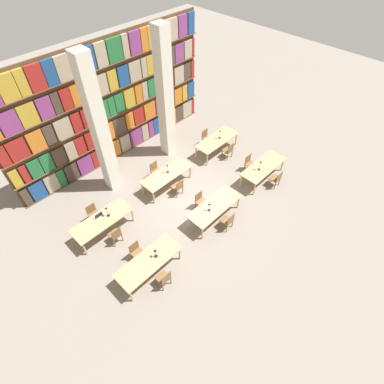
{
  "coord_description": "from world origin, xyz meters",
  "views": [
    {
      "loc": [
        -6.06,
        -6.04,
        9.76
      ],
      "look_at": [
        0.0,
        -0.13,
        0.67
      ],
      "focal_mm": 28.0,
      "sensor_mm": 36.0,
      "label": 1
    }
  ],
  "objects": [
    {
      "name": "chair_5",
      "position": [
        3.33,
        -0.63,
        0.47
      ],
      "size": [
        0.42,
        0.4,
        0.87
      ],
      "rotation": [
        0.0,
        0.0,
        3.14
      ],
      "color": "brown",
      "rests_on": "ground_plane"
    },
    {
      "name": "reading_table_1",
      "position": [
        0.05,
        -1.34,
        0.67
      ],
      "size": [
        2.36,
        0.9,
        0.74
      ],
      "color": "tan",
      "rests_on": "ground_plane"
    },
    {
      "name": "reading_table_2",
      "position": [
        3.34,
        -1.37,
        0.67
      ],
      "size": [
        2.36,
        0.9,
        0.74
      ],
      "color": "tan",
      "rests_on": "ground_plane"
    },
    {
      "name": "chair_3",
      "position": [
        0.03,
        -0.6,
        0.47
      ],
      "size": [
        0.42,
        0.4,
        0.87
      ],
      "rotation": [
        0.0,
        0.0,
        3.14
      ],
      "color": "brown",
      "rests_on": "ground_plane"
    },
    {
      "name": "chair_11",
      "position": [
        3.38,
        2.14,
        0.47
      ],
      "size": [
        0.42,
        0.4,
        0.87
      ],
      "rotation": [
        0.0,
        0.0,
        3.14
      ],
      "color": "brown",
      "rests_on": "ground_plane"
    },
    {
      "name": "desk_lamp_2",
      "position": [
        3.0,
        -1.36,
        1.08
      ],
      "size": [
        0.14,
        0.14,
        0.5
      ],
      "color": "#232328",
      "rests_on": "reading_table_2"
    },
    {
      "name": "chair_6",
      "position": [
        -3.44,
        0.53,
        0.47
      ],
      "size": [
        0.42,
        0.4,
        0.87
      ],
      "color": "brown",
      "rests_on": "ground_plane"
    },
    {
      "name": "chair_0",
      "position": [
        -3.34,
        -2.09,
        0.47
      ],
      "size": [
        0.42,
        0.4,
        0.87
      ],
      "color": "brown",
      "rests_on": "ground_plane"
    },
    {
      "name": "reading_table_5",
      "position": [
        3.35,
        1.41,
        0.67
      ],
      "size": [
        2.36,
        0.9,
        0.74
      ],
      "color": "tan",
      "rests_on": "ground_plane"
    },
    {
      "name": "chair_10",
      "position": [
        3.38,
        0.67,
        0.47
      ],
      "size": [
        0.42,
        0.4,
        0.87
      ],
      "color": "brown",
      "rests_on": "ground_plane"
    },
    {
      "name": "desk_lamp_1",
      "position": [
        -0.28,
        -1.34,
        1.02
      ],
      "size": [
        0.14,
        0.14,
        0.42
      ],
      "color": "#232328",
      "rests_on": "reading_table_1"
    },
    {
      "name": "desk_lamp_3",
      "position": [
        -3.18,
        1.25,
        1.08
      ],
      "size": [
        0.14,
        0.14,
        0.5
      ],
      "color": "#232328",
      "rests_on": "reading_table_3"
    },
    {
      "name": "chair_2",
      "position": [
        0.03,
        -2.07,
        0.47
      ],
      "size": [
        0.42,
        0.4,
        0.87
      ],
      "color": "brown",
      "rests_on": "ground_plane"
    },
    {
      "name": "desk_lamp_4",
      "position": [
        0.05,
        1.4,
        1.06
      ],
      "size": [
        0.14,
        0.14,
        0.47
      ],
      "color": "#232328",
      "rests_on": "reading_table_4"
    },
    {
      "name": "pillar_center",
      "position": [
        1.69,
        3.17,
        3.0
      ],
      "size": [
        0.55,
        0.55,
        6.0
      ],
      "color": "silver",
      "rests_on": "ground_plane"
    },
    {
      "name": "chair_4",
      "position": [
        3.33,
        -2.11,
        0.47
      ],
      "size": [
        0.42,
        0.4,
        0.87
      ],
      "color": "brown",
      "rests_on": "ground_plane"
    },
    {
      "name": "chair_7",
      "position": [
        -3.44,
        2.0,
        0.47
      ],
      "size": [
        0.42,
        0.4,
        0.87
      ],
      "rotation": [
        0.0,
        0.0,
        3.14
      ],
      "color": "brown",
      "rests_on": "ground_plane"
    },
    {
      "name": "pillar_left",
      "position": [
        -1.69,
        3.17,
        3.0
      ],
      "size": [
        0.55,
        0.55,
        6.0
      ],
      "color": "silver",
      "rests_on": "ground_plane"
    },
    {
      "name": "desk_lamp_5",
      "position": [
        3.52,
        1.39,
        1.06
      ],
      "size": [
        0.14,
        0.14,
        0.47
      ],
      "color": "#232328",
      "rests_on": "reading_table_5"
    },
    {
      "name": "ground_plane",
      "position": [
        0.0,
        0.0,
        0.0
      ],
      "size": [
        40.0,
        40.0,
        0.0
      ],
      "primitive_type": "plane",
      "color": "gray"
    },
    {
      "name": "chair_1",
      "position": [
        -3.34,
        -0.62,
        0.47
      ],
      "size": [
        0.42,
        0.4,
        0.87
      ],
      "rotation": [
        0.0,
        0.0,
        3.14
      ],
      "color": "brown",
      "rests_on": "ground_plane"
    },
    {
      "name": "bookshelf_bank",
      "position": [
        0.0,
        4.79,
        2.7
      ],
      "size": [
        10.34,
        0.35,
        5.5
      ],
      "color": "brown",
      "rests_on": "ground_plane"
    },
    {
      "name": "desk_lamp_0",
      "position": [
        -3.07,
        -1.4,
        1.03
      ],
      "size": [
        0.14,
        0.14,
        0.42
      ],
      "color": "#232328",
      "rests_on": "reading_table_0"
    },
    {
      "name": "reading_table_4",
      "position": [
        -0.04,
        1.39,
        0.67
      ],
      "size": [
        2.36,
        0.9,
        0.74
      ],
      "color": "tan",
      "rests_on": "ground_plane"
    },
    {
      "name": "chair_8",
      "position": [
        -0.06,
        0.65,
        0.47
      ],
      "size": [
        0.42,
        0.4,
        0.87
      ],
      "color": "brown",
      "rests_on": "ground_plane"
    },
    {
      "name": "laptop",
      "position": [
        -3.46,
        1.52,
        0.78
      ],
      "size": [
        0.32,
        0.22,
        0.21
      ],
      "rotation": [
        0.0,
        0.0,
        3.14
      ],
      "color": "silver",
      "rests_on": "reading_table_3"
    },
    {
      "name": "chair_9",
      "position": [
        -0.06,
        2.13,
        0.47
      ],
      "size": [
        0.42,
        0.4,
        0.87
      ],
      "rotation": [
        0.0,
        0.0,
        3.14
      ],
      "color": "brown",
      "rests_on": "ground_plane"
    },
    {
      "name": "reading_table_3",
      "position": [
        -3.47,
        1.26,
        0.67
      ],
      "size": [
        2.36,
        0.9,
        0.74
      ],
      "color": "tan",
      "rests_on": "ground_plane"
    },
    {
      "name": "reading_table_0",
      "position": [
        -3.38,
        -1.36,
        0.67
      ],
      "size": [
        2.36,
        0.9,
        0.74
      ],
      "color": "tan",
      "rests_on": "ground_plane"
    }
  ]
}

